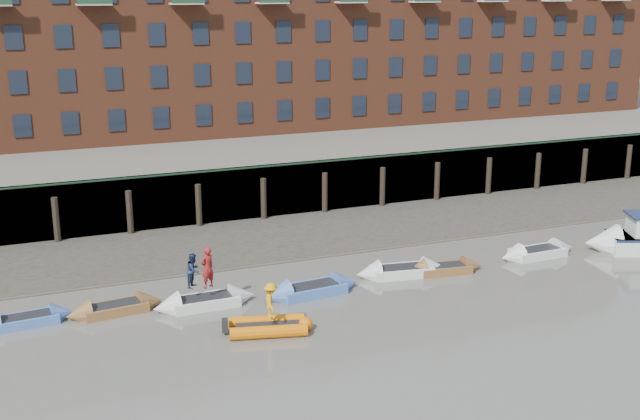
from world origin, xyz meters
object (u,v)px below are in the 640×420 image
rib_tender (271,326)px  rowboat_5 (402,271)px  person_rib_crew (271,302)px  rowboat_3 (205,302)px  rowboat_7 (538,252)px  rowboat_1 (26,320)px  rowboat_6 (444,269)px  rowboat_4 (312,290)px  motor_launch (637,239)px  person_rower_a (207,268)px  person_rower_b (194,270)px  rowboat_2 (115,308)px

rib_tender → rowboat_5: bearing=39.7°
rowboat_5 → person_rib_crew: size_ratio=2.97×
rowboat_3 → rowboat_7: (17.91, 0.12, -0.00)m
rowboat_1 → rowboat_6: size_ratio=0.98×
rowboat_4 → rowboat_6: (7.14, 0.26, -0.03)m
rowboat_3 → person_rib_crew: (1.86, -3.72, 1.13)m
rib_tender → motor_launch: size_ratio=0.53×
rowboat_3 → person_rower_a: 1.60m
person_rower_a → person_rower_b: bearing=-54.4°
rowboat_7 → rowboat_4: bearing=-179.8°
rowboat_4 → rowboat_6: size_ratio=1.16×
rowboat_1 → rowboat_3: 7.52m
rowboat_2 → person_rower_b: bearing=-14.4°
rowboat_2 → rowboat_4: (8.75, -1.20, 0.03)m
person_rib_crew → rowboat_3: bearing=40.2°
person_rower_b → person_rib_crew: size_ratio=0.97×
rowboat_4 → person_rower_b: (-5.34, 0.69, 1.44)m
rowboat_3 → person_rower_b: bearing=145.0°
rowboat_7 → person_rower_a: size_ratio=2.47×
rowboat_4 → rowboat_5: 5.05m
person_rower_a → rib_tender: bearing=88.6°
rowboat_2 → rib_tender: 7.20m
rowboat_4 → rowboat_5: size_ratio=1.01×
motor_launch → person_rower_a: person_rower_a is taller
person_rower_b → rowboat_1: bearing=122.1°
person_rower_a → person_rib_crew: (1.70, -3.69, -0.47)m
person_rower_b → rowboat_5: bearing=-52.9°
rowboat_3 → rowboat_4: bearing=-5.9°
rowboat_3 → motor_launch: motor_launch is taller
rowboat_6 → rowboat_7: (5.83, 0.29, 0.02)m
rowboat_5 → rowboat_7: (7.96, -0.12, -0.00)m
rowboat_2 → rowboat_6: bearing=-9.4°
person_rib_crew → rib_tender: bearing=12.2°
rowboat_4 → rowboat_3: bearing=170.1°
rowboat_2 → rowboat_6: size_ratio=1.03×
rowboat_3 → rowboat_4: 4.96m
rowboat_7 → motor_launch: (5.48, -1.25, 0.44)m
rowboat_6 → rib_tender: (-10.22, -3.50, 0.05)m
rowboat_5 → person_rower_b: person_rower_b is taller
rowboat_6 → rib_tender: rowboat_6 is taller
person_rower_a → rowboat_6: bearing=152.8°
rowboat_5 → rowboat_7: bearing=7.8°
motor_launch → person_rower_b: 23.85m
person_rib_crew → motor_launch: bearing=-69.5°
rowboat_3 → rib_tender: (1.86, -3.67, 0.02)m
rowboat_7 → rib_tender: bearing=-168.9°
rowboat_3 → person_rower_a: bearing=-10.5°
rib_tender → person_rower_b: 4.76m
rowboat_5 → rib_tender: 8.98m
rowboat_2 → rowboat_7: 21.73m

